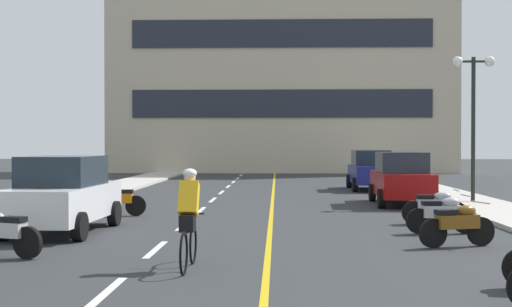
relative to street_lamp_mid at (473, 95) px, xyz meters
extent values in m
plane|color=#2D3033|center=(-7.21, 0.71, -3.80)|extent=(140.00, 140.00, 0.00)
cube|color=#B7B2A8|center=(-14.41, 3.71, -3.74)|extent=(2.40, 72.00, 0.12)
cube|color=#B7B2A8|center=(-0.01, 3.71, -3.74)|extent=(2.40, 72.00, 0.12)
cube|color=silver|center=(-9.21, -14.29, -3.80)|extent=(0.14, 2.20, 0.01)
cube|color=silver|center=(-9.21, -10.29, -3.80)|extent=(0.14, 2.20, 0.01)
cube|color=silver|center=(-9.21, -6.29, -3.80)|extent=(0.14, 2.20, 0.01)
cube|color=silver|center=(-9.21, -2.29, -3.80)|extent=(0.14, 2.20, 0.01)
cube|color=silver|center=(-9.21, 1.71, -3.80)|extent=(0.14, 2.20, 0.01)
cube|color=silver|center=(-9.21, 5.71, -3.80)|extent=(0.14, 2.20, 0.01)
cube|color=silver|center=(-9.21, 9.71, -3.80)|extent=(0.14, 2.20, 0.01)
cube|color=silver|center=(-9.21, 13.71, -3.80)|extent=(0.14, 2.20, 0.01)
cube|color=silver|center=(-9.21, 17.71, -3.80)|extent=(0.14, 2.20, 0.01)
cube|color=silver|center=(-9.21, 21.71, -3.80)|extent=(0.14, 2.20, 0.01)
cube|color=silver|center=(-9.21, 25.71, -3.80)|extent=(0.14, 2.20, 0.01)
cube|color=gold|center=(-6.96, 3.71, -3.80)|extent=(0.12, 66.00, 0.01)
cube|color=#BCAD93|center=(-6.49, 27.80, 4.49)|extent=(25.37, 6.19, 16.58)
cube|color=#1E232D|center=(-6.49, 24.66, 1.17)|extent=(21.31, 0.10, 1.99)
cube|color=#1E232D|center=(-6.49, 24.66, 6.14)|extent=(21.31, 0.10, 1.99)
cylinder|color=black|center=(0.00, 0.00, -1.19)|extent=(0.14, 0.14, 4.99)
cylinder|color=black|center=(0.00, 0.00, 1.16)|extent=(1.10, 0.08, 0.08)
sphere|color=white|center=(-0.55, 0.00, 1.16)|extent=(0.36, 0.36, 0.36)
sphere|color=white|center=(0.55, 0.00, 1.16)|extent=(0.36, 0.36, 0.36)
cylinder|color=black|center=(-12.68, -6.38, -3.48)|extent=(0.24, 0.65, 0.64)
cylinder|color=black|center=(-10.98, -6.43, -3.48)|extent=(0.24, 0.65, 0.64)
cylinder|color=black|center=(-12.76, -9.17, -3.48)|extent=(0.24, 0.65, 0.64)
cylinder|color=black|center=(-11.06, -9.23, -3.48)|extent=(0.24, 0.65, 0.64)
cube|color=silver|center=(-11.87, -7.80, -3.08)|extent=(1.83, 4.25, 0.80)
cube|color=#1E2833|center=(-11.87, -7.80, -2.33)|extent=(1.63, 2.25, 0.70)
cylinder|color=black|center=(-3.29, 1.34, -3.48)|extent=(0.24, 0.65, 0.64)
cylinder|color=black|center=(-1.59, 1.29, -3.48)|extent=(0.24, 0.65, 0.64)
cylinder|color=black|center=(-3.38, -1.46, -3.48)|extent=(0.24, 0.65, 0.64)
cylinder|color=black|center=(-1.68, -1.51, -3.48)|extent=(0.24, 0.65, 0.64)
cube|color=maroon|center=(-2.49, -0.09, -3.08)|extent=(1.83, 4.25, 0.80)
cube|color=#1E2833|center=(-2.49, -0.09, -2.33)|extent=(1.63, 2.25, 0.70)
cylinder|color=black|center=(-3.35, 8.92, -3.48)|extent=(0.23, 0.64, 0.64)
cylinder|color=black|center=(-1.65, 8.90, -3.48)|extent=(0.23, 0.64, 0.64)
cylinder|color=black|center=(-3.37, 6.12, -3.48)|extent=(0.23, 0.64, 0.64)
cylinder|color=black|center=(-1.67, 6.10, -3.48)|extent=(0.23, 0.64, 0.64)
cube|color=navy|center=(-2.51, 7.51, -3.08)|extent=(1.74, 4.22, 0.80)
cube|color=#1E2833|center=(-2.51, 7.51, -2.33)|extent=(1.58, 2.22, 0.70)
cylinder|color=black|center=(-11.36, -11.51, -3.50)|extent=(0.60, 0.28, 0.60)
cube|color=#B2B2B7|center=(-11.88, -11.34, -3.28)|extent=(0.94, 0.54, 0.28)
cube|color=black|center=(-11.64, -11.42, -3.08)|extent=(0.49, 0.36, 0.10)
cylinder|color=black|center=(-2.58, -9.62, -3.50)|extent=(0.60, 0.27, 0.60)
cylinder|color=black|center=(-3.63, -9.94, -3.50)|extent=(0.60, 0.27, 0.60)
cube|color=brown|center=(-3.10, -9.78, -3.28)|extent=(0.94, 0.53, 0.28)
ellipsoid|color=brown|center=(-2.91, -9.72, -3.06)|extent=(0.49, 0.36, 0.22)
cube|color=black|center=(-3.34, -9.86, -3.08)|extent=(0.49, 0.36, 0.10)
cylinder|color=silver|center=(-2.58, -9.62, -2.90)|extent=(0.20, 0.58, 0.03)
cylinder|color=black|center=(-2.37, -7.69, -3.50)|extent=(0.60, 0.14, 0.60)
cylinder|color=black|center=(-3.47, -7.75, -3.50)|extent=(0.60, 0.14, 0.60)
cube|color=#B2B2B7|center=(-2.92, -7.72, -3.28)|extent=(0.92, 0.33, 0.28)
ellipsoid|color=#B2B2B7|center=(-2.72, -7.71, -3.06)|extent=(0.45, 0.27, 0.22)
cube|color=black|center=(-3.17, -7.73, -3.08)|extent=(0.45, 0.27, 0.10)
cylinder|color=silver|center=(-2.37, -7.69, -2.90)|extent=(0.07, 0.60, 0.03)
cylinder|color=black|center=(-2.11, -5.87, -3.50)|extent=(0.60, 0.13, 0.60)
cylinder|color=black|center=(-3.21, -5.82, -3.50)|extent=(0.60, 0.13, 0.60)
cube|color=#B2B2B7|center=(-2.66, -5.84, -3.28)|extent=(0.91, 0.33, 0.28)
ellipsoid|color=#B2B2B7|center=(-2.46, -5.85, -3.06)|extent=(0.45, 0.26, 0.22)
cube|color=black|center=(-2.91, -5.83, -3.08)|extent=(0.45, 0.26, 0.10)
cylinder|color=silver|center=(-2.11, -5.87, -2.90)|extent=(0.06, 0.60, 0.03)
cylinder|color=black|center=(-12.02, -4.07, -3.50)|extent=(0.60, 0.13, 0.60)
cylinder|color=black|center=(-10.92, -4.02, -3.50)|extent=(0.60, 0.13, 0.60)
cube|color=orange|center=(-11.47, -4.04, -3.28)|extent=(0.91, 0.32, 0.28)
ellipsoid|color=orange|center=(-11.67, -4.05, -3.06)|extent=(0.45, 0.26, 0.22)
cube|color=black|center=(-11.22, -4.03, -3.08)|extent=(0.45, 0.26, 0.10)
cylinder|color=silver|center=(-12.02, -4.07, -2.90)|extent=(0.06, 0.60, 0.03)
torus|color=black|center=(-8.27, -11.86, -3.46)|extent=(0.05, 0.72, 0.72)
torus|color=black|center=(-8.29, -12.91, -3.46)|extent=(0.05, 0.72, 0.72)
cylinder|color=black|center=(-8.28, -12.41, -3.16)|extent=(0.06, 0.95, 0.04)
cube|color=black|center=(-8.28, -12.56, -2.94)|extent=(0.10, 0.20, 0.06)
cylinder|color=black|center=(-8.27, -11.96, -2.91)|extent=(0.42, 0.04, 0.03)
cube|color=black|center=(-8.28, -12.51, -3.01)|extent=(0.25, 0.36, 0.28)
cube|color=yellow|center=(-8.28, -12.36, -2.61)|extent=(0.33, 0.46, 0.61)
sphere|color=beige|center=(-8.28, -12.23, -2.26)|extent=(0.20, 0.20, 0.20)
ellipsoid|color=white|center=(-8.28, -12.23, -2.19)|extent=(0.24, 0.26, 0.16)
camera|label=1|loc=(-6.78, -23.82, -1.69)|focal=47.87mm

